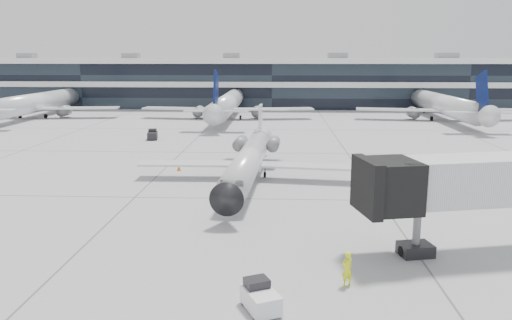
{
  "coord_description": "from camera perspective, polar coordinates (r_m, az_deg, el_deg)",
  "views": [
    {
      "loc": [
        1.89,
        -39.03,
        11.26
      ],
      "look_at": [
        -0.16,
        3.09,
        2.6
      ],
      "focal_mm": 35.0,
      "sensor_mm": 36.0,
      "label": 1
    }
  ],
  "objects": [
    {
      "name": "far_tug",
      "position": [
        71.61,
        -11.74,
        2.84
      ],
      "size": [
        1.71,
        2.46,
        1.44
      ],
      "rotation": [
        0.0,
        0.0,
        0.18
      ],
      "color": "black",
      "rests_on": "ground"
    },
    {
      "name": "baggage_tug",
      "position": [
        23.44,
        0.48,
        -15.44
      ],
      "size": [
        2.03,
        2.45,
        1.35
      ],
      "rotation": [
        0.0,
        0.0,
        0.43
      ],
      "color": "white",
      "rests_on": "ground"
    },
    {
      "name": "bg_jet_left",
      "position": [
        105.67,
        -23.64,
        4.52
      ],
      "size": [
        32.0,
        40.0,
        9.6
      ],
      "primitive_type": null,
      "color": "silver",
      "rests_on": "ground"
    },
    {
      "name": "ramp_worker",
      "position": [
        25.92,
        10.35,
        -12.12
      ],
      "size": [
        0.8,
        0.73,
        1.82
      ],
      "primitive_type": "imported",
      "rotation": [
        0.0,
        0.0,
        3.71
      ],
      "color": "#ECFF1A",
      "rests_on": "ground"
    },
    {
      "name": "ground",
      "position": [
        40.67,
        0.02,
        -4.47
      ],
      "size": [
        220.0,
        220.0,
        0.0
      ],
      "primitive_type": "plane",
      "color": "#9A9A9D",
      "rests_on": "ground"
    },
    {
      "name": "bg_jet_right",
      "position": [
        99.37,
        20.47,
        4.37
      ],
      "size": [
        32.0,
        40.0,
        9.6
      ],
      "primitive_type": null,
      "color": "silver",
      "rests_on": "ground"
    },
    {
      "name": "regional_jet",
      "position": [
        46.53,
        -0.7,
        0.23
      ],
      "size": [
        21.15,
        26.39,
        6.09
      ],
      "rotation": [
        0.0,
        0.0,
        -0.05
      ],
      "color": "silver",
      "rests_on": "ground"
    },
    {
      "name": "terminal",
      "position": [
        121.21,
        1.92,
        8.64
      ],
      "size": [
        170.0,
        22.0,
        10.0
      ],
      "primitive_type": "cube",
      "color": "black",
      "rests_on": "ground"
    },
    {
      "name": "traffic_cone",
      "position": [
        51.26,
        -8.81,
        -0.89
      ],
      "size": [
        0.42,
        0.42,
        0.62
      ],
      "rotation": [
        0.0,
        0.0,
        -0.0
      ],
      "color": "#E05B0B",
      "rests_on": "ground"
    },
    {
      "name": "bg_jet_center",
      "position": [
        95.22,
        -3.2,
        4.79
      ],
      "size": [
        32.0,
        40.0,
        9.6
      ],
      "primitive_type": null,
      "color": "silver",
      "rests_on": "ground"
    }
  ]
}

